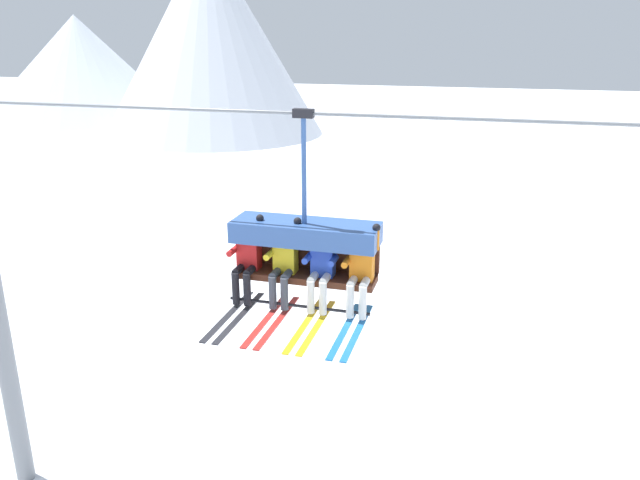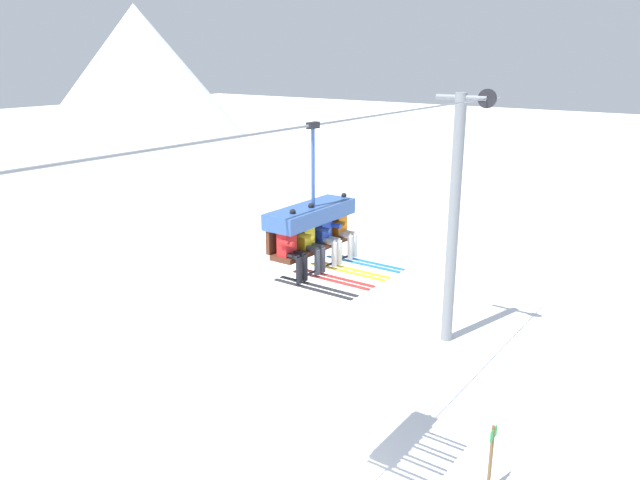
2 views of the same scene
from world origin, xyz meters
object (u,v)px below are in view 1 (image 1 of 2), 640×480
skier_orange (360,270)px  skier_blue (321,268)px  chairlift_chair (306,241)px  skier_red (246,259)px  skier_yellow (283,263)px

skier_orange → skier_blue: bearing=-179.3°
chairlift_chair → skier_blue: 0.47m
skier_red → chairlift_chair: bearing=14.3°
skier_yellow → skier_red: bearing=180.0°
skier_orange → skier_red: bearing=180.0°
chairlift_chair → skier_yellow: chairlift_chair is taller
chairlift_chair → skier_yellow: 0.45m
chairlift_chair → skier_orange: 0.92m
skier_orange → chairlift_chair: bearing=165.8°
skier_red → skier_yellow: 0.56m
skier_yellow → skier_orange: size_ratio=1.00×
chairlift_chair → skier_blue: (0.28, -0.22, -0.30)m
chairlift_chair → skier_orange: chairlift_chair is taller
skier_blue → skier_red: bearing=179.7°
skier_red → skier_yellow: same height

